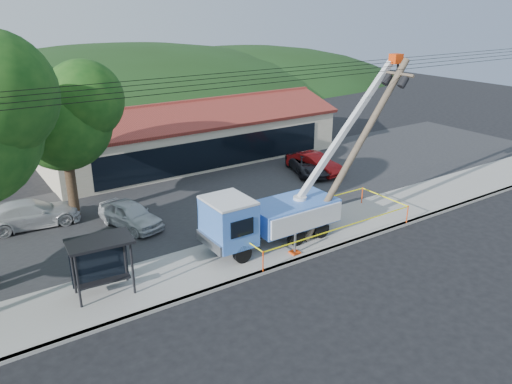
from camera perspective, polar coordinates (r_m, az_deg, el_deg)
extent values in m
plane|color=black|center=(22.48, 7.24, -10.37)|extent=(120.00, 120.00, 0.00)
cube|color=#AAA79F|center=(23.84, 3.93, -8.10)|extent=(60.00, 0.25, 0.15)
cube|color=#AAA79F|center=(25.18, 1.29, -6.37)|extent=(60.00, 4.00, 0.15)
cube|color=#28282B|center=(31.49, -7.08, -0.82)|extent=(60.00, 12.00, 0.10)
cube|color=beige|center=(39.50, -7.31, 6.17)|extent=(22.00, 8.00, 3.40)
cube|color=black|center=(36.14, -4.40, 4.45)|extent=(18.04, 0.08, 2.21)
cube|color=maroon|center=(37.26, -6.06, 8.81)|extent=(22.50, 4.53, 1.52)
cube|color=maroon|center=(40.78, -8.74, 9.73)|extent=(22.50, 4.53, 1.52)
cube|color=maroon|center=(38.89, -7.51, 10.23)|extent=(22.50, 0.30, 0.25)
cylinder|color=#332316|center=(29.51, -20.34, 0.71)|extent=(0.56, 0.56, 4.18)
sphere|color=#113E11|center=(28.55, -21.25, 7.53)|extent=(5.25, 5.25, 5.25)
sphere|color=#113E11|center=(28.85, -23.86, 9.23)|extent=(4.20, 4.20, 4.20)
sphere|color=#113E11|center=(27.91, -19.10, 9.92)|extent=(4.20, 4.20, 4.20)
ellipsoid|color=#1A3312|center=(73.91, -15.56, 11.07)|extent=(89.60, 64.00, 32.00)
ellipsoid|color=#1A3312|center=(82.33, -2.01, 12.73)|extent=(72.80, 52.00, 26.00)
cylinder|color=black|center=(21.90, 2.85, 12.47)|extent=(60.00, 0.02, 0.02)
cylinder|color=black|center=(22.28, 2.07, 12.94)|extent=(60.00, 0.02, 0.02)
cylinder|color=black|center=(22.67, 1.32, 13.39)|extent=(60.00, 0.02, 0.02)
cylinder|color=black|center=(22.98, 0.73, 13.79)|extent=(60.00, 0.02, 0.02)
cylinder|color=black|center=(23.50, -1.58, -7.05)|extent=(0.90, 0.30, 0.90)
cylinder|color=black|center=(25.12, -4.16, -5.16)|extent=(0.90, 0.30, 0.90)
cylinder|color=black|center=(25.16, 4.64, -5.13)|extent=(0.90, 0.30, 0.90)
cylinder|color=black|center=(26.68, 1.84, -3.49)|extent=(0.90, 0.30, 0.90)
cylinder|color=black|center=(26.10, 7.42, -4.24)|extent=(0.90, 0.30, 0.90)
cylinder|color=black|center=(27.57, 4.57, -2.72)|extent=(0.90, 0.30, 0.90)
cube|color=black|center=(25.48, 2.12, -4.10)|extent=(6.62, 1.00, 0.25)
cube|color=#3D78DB|center=(23.71, -3.18, -3.43)|extent=(2.01, 2.41, 2.11)
cube|color=silver|center=(23.28, -3.23, -0.95)|extent=(2.01, 2.41, 0.12)
cube|color=black|center=(23.22, -5.21, -3.62)|extent=(0.08, 1.81, 0.90)
cube|color=gray|center=(23.59, -5.35, -5.78)|extent=(0.15, 2.31, 0.50)
cube|color=#3D78DB|center=(25.84, 4.13, -2.31)|extent=(4.62, 2.41, 1.20)
cylinder|color=silver|center=(25.96, 5.03, -1.15)|extent=(0.70, 0.70, 0.60)
cube|color=silver|center=(26.81, 10.38, 7.33)|extent=(6.26, 0.28, 6.84)
cube|color=gray|center=(26.96, 10.89, 7.92)|extent=(3.76, 0.18, 4.11)
cube|color=#F2410D|center=(28.30, 15.71, 14.46)|extent=(0.60, 0.50, 0.50)
cube|color=#F2410D|center=(24.55, 4.44, -6.89)|extent=(0.45, 0.45, 0.08)
cube|color=#F2410D|center=(28.43, 4.37, -2.86)|extent=(0.45, 0.45, 0.08)
cylinder|color=#4D4032|center=(26.32, 11.37, 4.76)|extent=(6.64, 0.35, 8.87)
cube|color=#4D4032|center=(27.53, 15.97, 12.80)|extent=(0.18, 1.96, 0.18)
cylinder|color=black|center=(27.77, 14.74, 12.30)|extent=(0.64, 0.39, 0.67)
cylinder|color=black|center=(27.06, 16.48, 11.92)|extent=(0.64, 0.39, 0.67)
cylinder|color=black|center=(21.10, -19.68, -9.59)|extent=(0.11, 0.11, 2.37)
cylinder|color=black|center=(21.42, -13.93, -8.44)|extent=(0.11, 0.11, 2.37)
cylinder|color=black|center=(22.14, -20.23, -8.17)|extent=(0.11, 0.11, 2.37)
cylinder|color=black|center=(22.44, -14.75, -7.10)|extent=(0.11, 0.11, 2.37)
cube|color=black|center=(21.19, -17.48, -5.39)|extent=(2.70, 1.80, 0.12)
cube|color=black|center=(22.31, -17.49, -7.59)|extent=(2.37, 0.26, 1.98)
cube|color=black|center=(22.05, -16.95, -9.78)|extent=(2.20, 0.59, 0.08)
cylinder|color=#F2410D|center=(22.71, 0.81, -7.93)|extent=(0.06, 0.06, 1.02)
cylinder|color=#F2410D|center=(28.78, 16.90, -2.43)|extent=(0.06, 0.06, 1.02)
cylinder|color=#F2410D|center=(30.88, 12.04, -0.37)|extent=(0.06, 0.06, 1.02)
cylinder|color=#F2410D|center=(25.32, -3.65, -4.78)|extent=(0.06, 0.06, 1.02)
cube|color=yellow|center=(25.27, 9.91, -3.97)|extent=(9.67, 0.01, 0.06)
cube|color=yellow|center=(29.63, 14.46, -0.55)|extent=(0.01, 3.46, 0.06)
cube|color=yellow|center=(27.64, 5.02, -1.51)|extent=(9.67, 0.01, 0.06)
cube|color=yellow|center=(23.78, -1.56, -5.29)|extent=(0.01, 3.46, 0.06)
imported|color=silver|center=(28.28, -14.03, -4.02)|extent=(2.79, 4.52, 1.44)
imported|color=maroon|center=(36.26, 6.64, 2.05)|extent=(2.09, 4.45, 1.41)
imported|color=silver|center=(30.10, -24.09, -3.74)|extent=(5.23, 2.49, 1.47)
imported|color=#222227|center=(36.19, 5.97, 2.04)|extent=(3.63, 5.23, 1.33)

